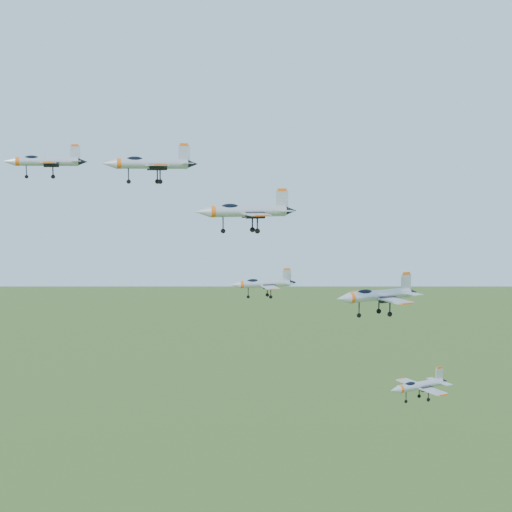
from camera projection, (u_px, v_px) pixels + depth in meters
name	position (u px, v px, depth m)	size (l,w,h in m)	color
jet_lead	(45.00, 161.00, 99.88)	(11.45, 9.66, 3.08)	#B0B4BD
jet_left_high	(149.00, 163.00, 93.07)	(12.64, 10.62, 3.39)	#B0B4BD
jet_right_high	(245.00, 211.00, 77.74)	(11.45, 9.66, 3.08)	#B0B4BD
jet_left_low	(263.00, 283.00, 114.55)	(11.10, 9.37, 2.99)	#B0B4BD
jet_right_low	(377.00, 295.00, 92.75)	(12.99, 10.67, 3.48)	#B0B4BD
jet_trail	(419.00, 385.00, 113.71)	(11.91, 9.78, 3.19)	#B0B4BD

